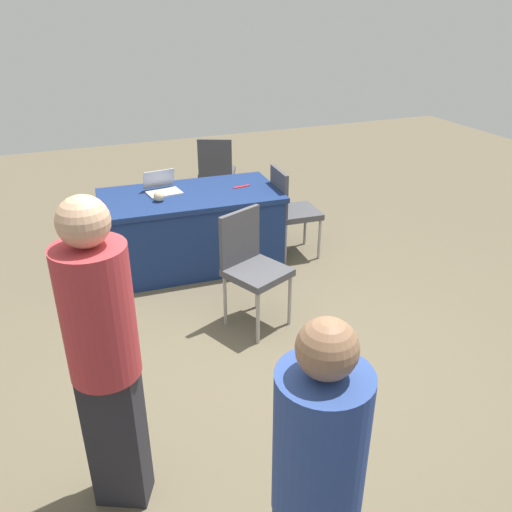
% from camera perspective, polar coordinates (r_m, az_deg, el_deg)
% --- Properties ---
extents(ground_plane, '(14.40, 14.40, 0.00)m').
position_cam_1_polar(ground_plane, '(3.95, 0.89, -12.94)').
color(ground_plane, brown).
extents(table_foreground, '(1.79, 0.99, 0.77)m').
position_cam_1_polar(table_foreground, '(5.36, -6.95, 2.94)').
color(table_foreground, navy).
rests_on(table_foreground, ground).
extents(chair_near_front, '(0.58, 0.58, 0.95)m').
position_cam_1_polar(chair_near_front, '(6.75, -4.32, 9.44)').
color(chair_near_front, '#9E9993').
rests_on(chair_near_front, ground).
extents(chair_aisle, '(0.47, 0.47, 0.95)m').
position_cam_1_polar(chair_aisle, '(5.46, 3.74, 5.35)').
color(chair_aisle, '#9E9993').
rests_on(chair_aisle, ground).
extents(chair_by_pillar, '(0.58, 0.58, 0.98)m').
position_cam_1_polar(chair_by_pillar, '(4.26, -0.54, -0.66)').
color(chair_by_pillar, '#9E9993').
rests_on(chair_by_pillar, ground).
extents(person_presenter, '(0.46, 0.46, 1.60)m').
position_cam_1_polar(person_presenter, '(2.13, 6.68, -23.22)').
color(person_presenter, '#26262D').
rests_on(person_presenter, ground).
extents(person_attendee_standing, '(0.45, 0.45, 1.77)m').
position_cam_1_polar(person_attendee_standing, '(2.64, -16.24, -9.72)').
color(person_attendee_standing, '#26262D').
rests_on(person_attendee_standing, ground).
extents(laptop_silver, '(0.35, 0.33, 0.21)m').
position_cam_1_polar(laptop_silver, '(5.28, -10.12, 7.24)').
color(laptop_silver, silver).
rests_on(laptop_silver, table_foreground).
extents(yarn_ball, '(0.10, 0.10, 0.10)m').
position_cam_1_polar(yarn_ball, '(5.04, -10.49, 6.42)').
color(yarn_ball, beige).
rests_on(yarn_ball, table_foreground).
extents(scissors_red, '(0.18, 0.06, 0.01)m').
position_cam_1_polar(scissors_red, '(5.36, -1.58, 7.55)').
color(scissors_red, red).
rests_on(scissors_red, table_foreground).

